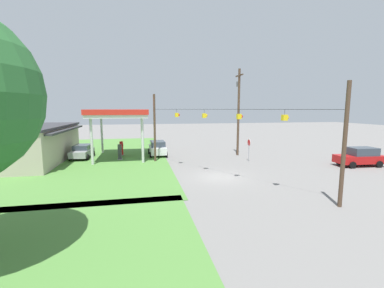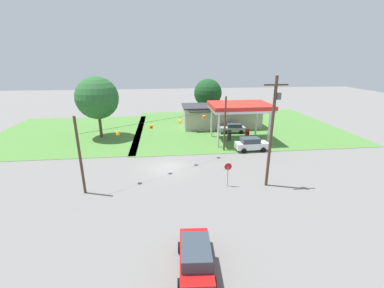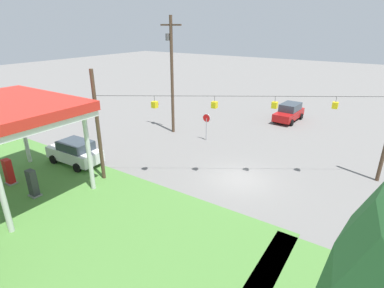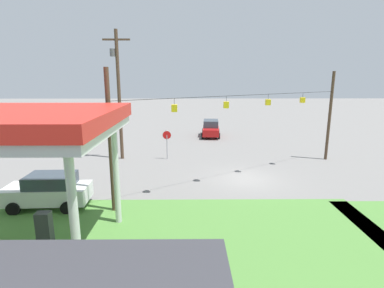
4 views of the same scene
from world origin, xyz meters
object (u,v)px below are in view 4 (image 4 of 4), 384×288
object	(u,v)px
car_on_crossroad	(211,128)
car_at_pumps_front	(48,190)
stop_sign_roadside	(167,138)
utility_pole_main	(118,89)
fuel_pump_near	(45,234)

from	to	relation	value
car_on_crossroad	car_at_pumps_front	bearing A→B (deg)	-22.98
stop_sign_roadside	utility_pole_main	size ratio (longest dim) A/B	0.24
fuel_pump_near	utility_pole_main	xyz separation A→B (m)	(0.16, -14.34, 5.08)
stop_sign_roadside	utility_pole_main	bearing A→B (deg)	176.64
fuel_pump_near	stop_sign_roadside	world-z (taller)	stop_sign_roadside
fuel_pump_near	utility_pole_main	distance (m)	15.22
fuel_pump_near	stop_sign_roadside	distance (m)	14.65
car_at_pumps_front	utility_pole_main	distance (m)	11.24
car_on_crossroad	stop_sign_roadside	bearing A→B (deg)	-19.64
car_on_crossroad	utility_pole_main	size ratio (longest dim) A/B	0.45
car_at_pumps_front	car_on_crossroad	world-z (taller)	car_on_crossroad
car_at_pumps_front	car_on_crossroad	distance (m)	22.30
car_on_crossroad	utility_pole_main	xyz separation A→B (m)	(8.42, 9.92, 4.95)
fuel_pump_near	utility_pole_main	size ratio (longest dim) A/B	0.17
fuel_pump_near	stop_sign_roadside	bearing A→B (deg)	-105.05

